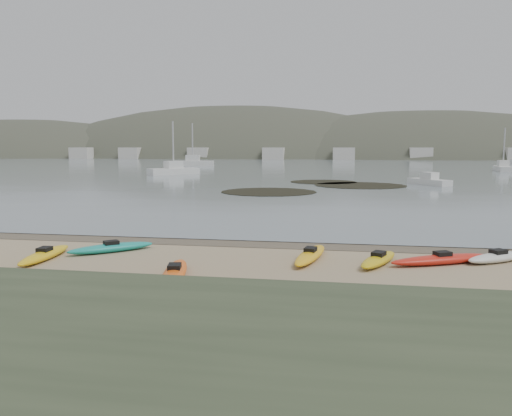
# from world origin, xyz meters

# --- Properties ---
(ground) EXTENTS (600.00, 600.00, 0.00)m
(ground) POSITION_xyz_m (0.00, 0.00, 0.00)
(ground) COLOR tan
(ground) RESTS_ON ground
(wet_sand) EXTENTS (60.00, 60.00, 0.00)m
(wet_sand) POSITION_xyz_m (0.00, -0.30, 0.00)
(wet_sand) COLOR brown
(wet_sand) RESTS_ON ground
(water) EXTENTS (1200.00, 1200.00, 0.00)m
(water) POSITION_xyz_m (0.00, 300.00, 0.01)
(water) COLOR slate
(water) RESTS_ON ground
(kayaks) EXTENTS (21.60, 7.17, 0.34)m
(kayaks) POSITION_xyz_m (0.06, -4.04, 0.17)
(kayaks) COLOR silver
(kayaks) RESTS_ON ground
(kelp_mats) EXTENTS (17.96, 22.41, 0.04)m
(kelp_mats) POSITION_xyz_m (1.74, 31.56, 0.03)
(kelp_mats) COLOR black
(kelp_mats) RESTS_ON water
(moored_boats) EXTENTS (86.53, 83.77, 1.28)m
(moored_boats) POSITION_xyz_m (5.29, 79.99, 0.57)
(moored_boats) COLOR silver
(moored_boats) RESTS_ON ground
(far_hills) EXTENTS (550.00, 135.00, 80.00)m
(far_hills) POSITION_xyz_m (39.38, 193.97, -15.93)
(far_hills) COLOR #384235
(far_hills) RESTS_ON ground
(far_town) EXTENTS (199.00, 5.00, 4.00)m
(far_town) POSITION_xyz_m (6.00, 145.00, 2.00)
(far_town) COLOR beige
(far_town) RESTS_ON ground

